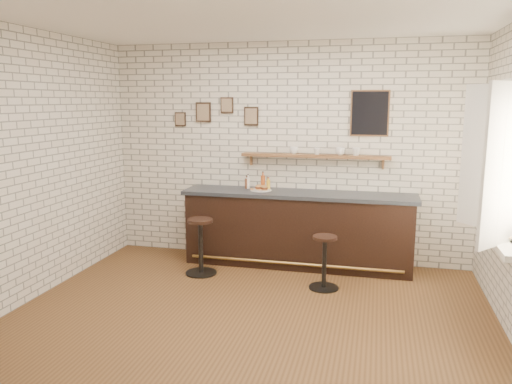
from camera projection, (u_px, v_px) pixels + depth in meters
ground at (251, 314)px, 5.25m from camera, size 5.00×5.00×0.00m
bar_counter at (298, 229)px, 6.73m from camera, size 3.10×0.65×1.01m
sandwich_plate at (261, 190)px, 6.77m from camera, size 0.28×0.28×0.01m
ciabatta_sandwich at (262, 187)px, 6.76m from camera, size 0.20×0.14×0.06m
potato_chips at (260, 190)px, 6.77m from camera, size 0.26×0.18×0.00m
bitters_bottle_brown at (247, 183)px, 6.93m from camera, size 0.06×0.06×0.18m
bitters_bottle_white at (248, 183)px, 6.92m from camera, size 0.05×0.05×0.20m
bitters_bottle_amber at (263, 182)px, 6.87m from camera, size 0.06×0.06×0.24m
condiment_bottle_yellow at (268, 184)px, 6.86m from camera, size 0.05×0.05×0.17m
bar_stool_left at (201, 245)px, 6.41m from camera, size 0.40×0.40×0.73m
bar_stool_right at (324, 260)px, 5.91m from camera, size 0.36×0.36×0.65m
wall_shelf at (315, 156)px, 6.71m from camera, size 2.00×0.18×0.18m
shelf_cup_a at (294, 150)px, 6.76m from camera, size 0.13×0.13×0.09m
shelf_cup_b at (317, 151)px, 6.69m from camera, size 0.13×0.13×0.09m
shelf_cup_c at (340, 151)px, 6.61m from camera, size 0.14×0.14×0.10m
shelf_cup_d at (356, 152)px, 6.56m from camera, size 0.14×0.14×0.10m
back_wall_decor at (303, 113)px, 6.72m from camera, size 2.96×0.02×0.56m
window_sill at (499, 239)px, 4.81m from camera, size 0.20×1.35×0.06m
casement_window at (501, 162)px, 4.69m from camera, size 0.40×1.30×1.56m
book_lower at (498, 235)px, 4.79m from camera, size 0.24×0.25×0.02m
book_upper at (498, 234)px, 4.78m from camera, size 0.25×0.27×0.02m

